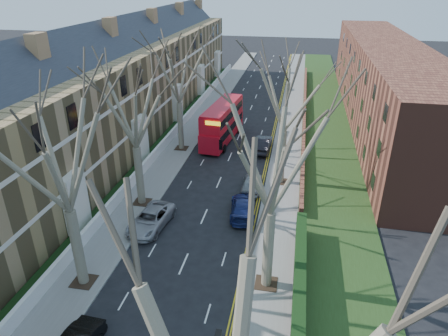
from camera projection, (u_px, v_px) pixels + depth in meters
The scene contains 16 objects.
pavement_left at pixel (202, 117), 54.57m from camera, with size 3.00×102.00×0.12m, color slate.
pavement_right at pixel (291, 123), 52.54m from camera, with size 3.00×102.00×0.12m, color slate.
terrace_left at pixel (121, 90), 46.41m from camera, with size 9.70×78.00×13.60m.
flats_right at pixel (383, 83), 51.98m from camera, with size 13.97×54.00×10.00m.
front_wall_left at pixel (173, 133), 47.54m from camera, with size 0.30×78.00×1.00m.
grass_verge_right at pixel (326, 125), 51.74m from camera, with size 6.00×102.00×0.06m.
tree_left_mid at pixel (57, 144), 21.22m from camera, with size 10.50×10.50×14.71m.
tree_left_far at pixel (131, 98), 30.19m from camera, with size 10.15×10.15×14.22m.
tree_left_dist at pixel (177, 63), 40.65m from camera, with size 10.50×10.50×14.71m.
tree_right_mid at pixel (274, 146), 21.06m from camera, with size 10.50×10.50×14.71m.
tree_right_far at pixel (287, 86), 33.56m from camera, with size 10.15×10.15×14.22m.
double_decker_bus at pixel (222, 124), 46.18m from camera, with size 3.36×10.42×4.31m.
car_left_far at pixel (151, 219), 30.73m from camera, with size 2.32×5.04×1.40m, color #98979C.
car_right_near at pixel (243, 207), 32.35m from camera, with size 1.96×4.83×1.40m, color navy.
car_right_mid at pixel (252, 183), 36.04m from camera, with size 1.67×4.16×1.42m, color gray.
car_right_far at pixel (262, 144), 44.13m from camera, with size 1.68×4.83×1.59m, color black.
Camera 1 is at (6.75, -11.61, 17.70)m, focal length 32.00 mm.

